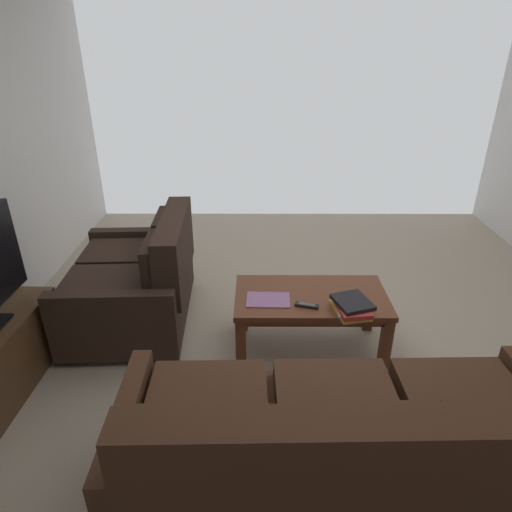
# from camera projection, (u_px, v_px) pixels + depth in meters

# --- Properties ---
(ground_plane) EXTENTS (4.98, 5.78, 0.01)m
(ground_plane) POSITION_uv_depth(u_px,v_px,m) (314.00, 353.00, 3.29)
(ground_plane) COLOR tan
(sofa_main) EXTENTS (2.10, 0.89, 0.86)m
(sofa_main) POSITION_uv_depth(u_px,v_px,m) (341.00, 451.00, 2.06)
(sofa_main) COLOR black
(sofa_main) RESTS_ON ground
(loveseat_near) EXTENTS (0.95, 1.23, 0.90)m
(loveseat_near) POSITION_uv_depth(u_px,v_px,m) (139.00, 281.00, 3.51)
(loveseat_near) COLOR black
(loveseat_near) RESTS_ON ground
(coffee_table) EXTENTS (1.08, 0.58, 0.47)m
(coffee_table) POSITION_uv_depth(u_px,v_px,m) (311.00, 304.00, 3.17)
(coffee_table) COLOR brown
(coffee_table) RESTS_ON ground
(book_stack) EXTENTS (0.28, 0.33, 0.10)m
(book_stack) POSITION_uv_depth(u_px,v_px,m) (352.00, 306.00, 2.90)
(book_stack) COLOR #E0CC4C
(book_stack) RESTS_ON coffee_table
(tv_remote) EXTENTS (0.17, 0.09, 0.02)m
(tv_remote) POSITION_uv_depth(u_px,v_px,m) (307.00, 305.00, 2.99)
(tv_remote) COLOR black
(tv_remote) RESTS_ON coffee_table
(loose_magazine) EXTENTS (0.30, 0.21, 0.01)m
(loose_magazine) POSITION_uv_depth(u_px,v_px,m) (268.00, 300.00, 3.07)
(loose_magazine) COLOR #996699
(loose_magazine) RESTS_ON coffee_table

